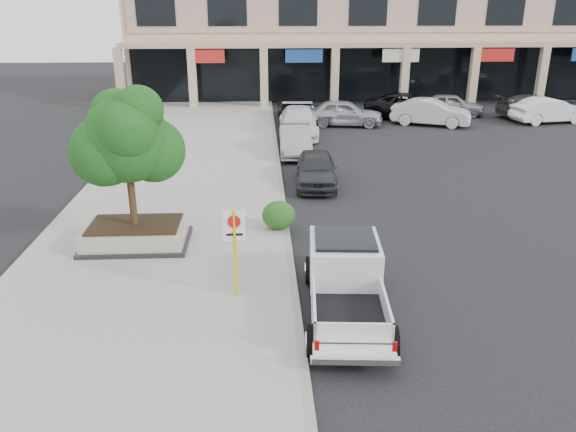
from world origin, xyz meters
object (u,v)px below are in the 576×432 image
at_px(planter_tree, 132,139).
at_px(pickup_truck, 347,284).
at_px(lot_car_a, 344,113).
at_px(lot_car_e, 451,105).
at_px(curb_car_a, 316,169).
at_px(lot_car_d, 409,106).
at_px(curb_car_b, 295,140).
at_px(lot_car_b, 431,112).
at_px(planter, 136,234).
at_px(curb_car_c, 298,122).
at_px(curb_car_d, 297,111).
at_px(lot_car_f, 549,110).
at_px(no_parking_sign, 235,242).
at_px(lot_car_c, 535,106).

bearing_deg(planter_tree, pickup_truck, -37.23).
xyz_separation_m(lot_car_a, lot_car_e, (7.62, 2.94, -0.07)).
relative_size(curb_car_a, lot_car_d, 0.70).
bearing_deg(curb_car_b, lot_car_b, 38.76).
bearing_deg(lot_car_a, lot_car_e, -60.23).
height_order(planter, curb_car_c, curb_car_c).
bearing_deg(curb_car_a, lot_car_d, 66.00).
bearing_deg(curb_car_d, curb_car_a, -89.60).
height_order(lot_car_e, lot_car_f, lot_car_f).
height_order(curb_car_c, lot_car_d, lot_car_d).
bearing_deg(curb_car_a, planter_tree, -130.98).
bearing_deg(no_parking_sign, lot_car_f, 48.82).
bearing_deg(lot_car_c, lot_car_e, 68.87).
bearing_deg(no_parking_sign, planter, 133.40).
relative_size(planter_tree, lot_car_d, 0.69).
bearing_deg(curb_car_d, planter, -107.26).
xyz_separation_m(no_parking_sign, curb_car_b, (2.42, 14.51, -0.92)).
relative_size(curb_car_a, curb_car_d, 0.82).
height_order(planter_tree, lot_car_f, planter_tree).
relative_size(planter_tree, curb_car_c, 0.75).
xyz_separation_m(planter, lot_car_c, (21.86, 19.78, 0.25)).
bearing_deg(lot_car_f, curb_car_c, 89.03).
relative_size(no_parking_sign, curb_car_b, 0.54).
distance_m(lot_car_e, lot_car_f, 5.97).
bearing_deg(no_parking_sign, curb_car_c, 81.34).
bearing_deg(curb_car_c, lot_car_a, 41.96).
bearing_deg(curb_car_c, curb_car_a, -87.02).
bearing_deg(planter, planter_tree, 48.97).
xyz_separation_m(curb_car_c, lot_car_b, (8.31, 2.39, 0.01)).
relative_size(curb_car_d, lot_car_c, 0.99).
relative_size(lot_car_c, lot_car_d, 0.87).
relative_size(lot_car_a, lot_car_e, 1.10).
height_order(lot_car_b, lot_car_e, lot_car_b).
distance_m(lot_car_b, lot_car_f, 7.63).
height_order(curb_car_d, lot_car_e, lot_car_e).
relative_size(planter, curb_car_b, 0.74).
height_order(no_parking_sign, curb_car_b, no_parking_sign).
bearing_deg(lot_car_b, no_parking_sign, 174.42).
distance_m(planter, pickup_truck, 7.24).
bearing_deg(curb_car_a, curb_car_b, 100.56).
relative_size(curb_car_c, lot_car_f, 1.12).
distance_m(curb_car_d, lot_car_e, 10.55).
height_order(no_parking_sign, lot_car_d, no_parking_sign).
bearing_deg(curb_car_b, lot_car_c, 29.65).
height_order(curb_car_b, lot_car_f, lot_car_f).
xyz_separation_m(pickup_truck, lot_car_f, (16.10, 22.31, -0.05)).
bearing_deg(no_parking_sign, lot_car_a, 74.63).
bearing_deg(lot_car_e, curb_car_c, 130.09).
bearing_deg(lot_car_f, lot_car_b, 81.82).
relative_size(pickup_truck, lot_car_b, 1.10).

